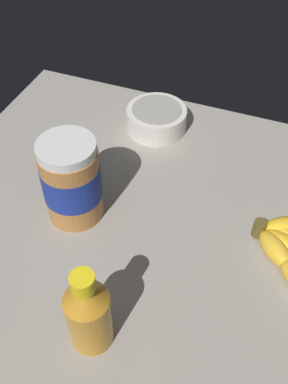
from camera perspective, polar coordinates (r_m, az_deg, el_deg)
name	(u,v)px	position (r cm, az deg, el deg)	size (l,w,h in cm)	color
ground_plane	(146,224)	(74.40, 0.32, -4.10)	(76.34, 66.39, 3.25)	gray
peanut_butter_jar	(71,181)	(69.64, -9.27, 1.46)	(9.28, 9.28, 14.62)	#B27238
honey_bottle	(88,312)	(56.89, -7.15, -15.03)	(5.73, 5.73, 14.33)	orange
small_bowl	(156,118)	(88.44, 1.61, 9.41)	(11.76, 11.76, 4.56)	silver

